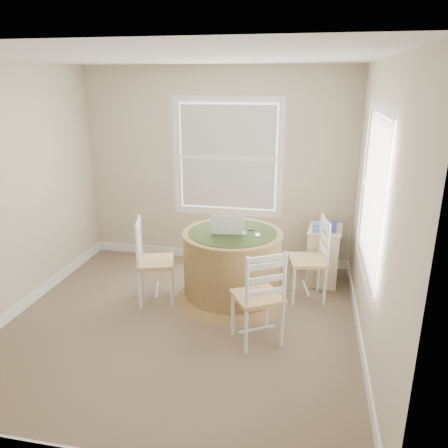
% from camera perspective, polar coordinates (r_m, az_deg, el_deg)
% --- Properties ---
extents(room, '(3.64, 3.64, 2.64)m').
position_cam_1_polar(room, '(4.25, -3.43, 3.07)').
color(room, '#77624B').
rests_on(room, ground).
extents(round_table, '(1.30, 1.30, 0.81)m').
position_cam_1_polar(round_table, '(4.98, 1.10, -5.07)').
color(round_table, '#9C7746').
rests_on(round_table, ground).
extents(chair_left, '(0.50, 0.52, 0.95)m').
position_cam_1_polar(chair_left, '(4.98, -8.95, -4.85)').
color(chair_left, white).
rests_on(chair_left, ground).
extents(chair_near, '(0.57, 0.56, 0.95)m').
position_cam_1_polar(chair_near, '(4.18, 4.41, -9.39)').
color(chair_near, white).
rests_on(chair_near, ground).
extents(chair_right, '(0.47, 0.49, 0.95)m').
position_cam_1_polar(chair_right, '(5.05, 10.87, -4.62)').
color(chair_right, white).
rests_on(chair_right, ground).
extents(laptop, '(0.40, 0.36, 0.25)m').
position_cam_1_polar(laptop, '(4.83, 0.48, -0.72)').
color(laptop, white).
rests_on(laptop, round_table).
extents(mouse, '(0.09, 0.12, 0.04)m').
position_cam_1_polar(mouse, '(4.79, 2.50, -1.19)').
color(mouse, white).
rests_on(mouse, round_table).
extents(phone, '(0.07, 0.10, 0.02)m').
position_cam_1_polar(phone, '(4.77, 4.41, -1.44)').
color(phone, '#B7BABF').
rests_on(phone, round_table).
extents(keys, '(0.07, 0.06, 0.02)m').
position_cam_1_polar(keys, '(4.91, 3.50, -0.78)').
color(keys, black).
rests_on(keys, round_table).
extents(corner_chest, '(0.43, 0.56, 0.70)m').
position_cam_1_polar(corner_chest, '(5.57, 12.83, -3.95)').
color(corner_chest, beige).
rests_on(corner_chest, ground).
extents(tissue_box, '(0.13, 0.13, 0.10)m').
position_cam_1_polar(tissue_box, '(5.31, 12.25, -0.42)').
color(tissue_box, '#5D95D6').
rests_on(tissue_box, corner_chest).
extents(box_yellow, '(0.16, 0.11, 0.06)m').
position_cam_1_polar(box_yellow, '(5.47, 13.66, -0.17)').
color(box_yellow, gold).
rests_on(box_yellow, corner_chest).
extents(box_blue, '(0.09, 0.09, 0.12)m').
position_cam_1_polar(box_blue, '(5.34, 13.99, -0.33)').
color(box_blue, '#323398').
rests_on(box_blue, corner_chest).
extents(cup_cream, '(0.07, 0.07, 0.09)m').
position_cam_1_polar(cup_cream, '(5.55, 12.84, 0.31)').
color(cup_cream, beige).
rests_on(cup_cream, corner_chest).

